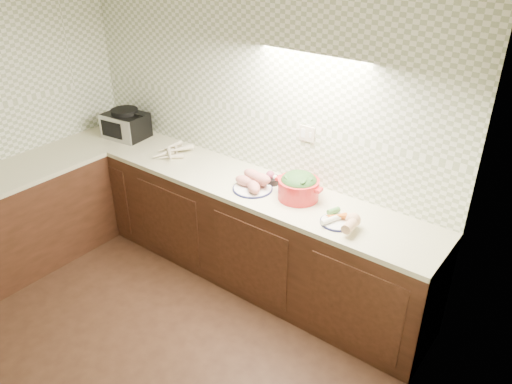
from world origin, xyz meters
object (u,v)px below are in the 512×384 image
Objects in this scene: parsnip_pile at (175,153)px; sweet_potato_plate at (254,183)px; toaster_oven at (126,124)px; dutch_oven at (299,186)px; onion_bowl at (271,179)px; veg_plate at (345,220)px.

sweet_potato_plate is (0.93, -0.06, 0.02)m from parsnip_pile.
toaster_oven is 1.05× the size of parsnip_pile.
dutch_oven is at bearing 13.66° from sweet_potato_plate.
dutch_oven is (0.31, -0.08, 0.07)m from onion_bowl.
veg_plate is (2.45, -0.14, -0.09)m from toaster_oven.
onion_bowl is 0.33m from dutch_oven.
veg_plate is (0.82, -0.04, -0.01)m from sweet_potato_plate.
parsnip_pile is 0.93m from sweet_potato_plate.
parsnip_pile is 1.75m from veg_plate.
dutch_oven is (1.99, -0.01, -0.03)m from toaster_oven.
veg_plate is at bearing -9.66° from toaster_oven.
onion_bowl is at bearing -4.18° from toaster_oven.
parsnip_pile is 0.99m from onion_bowl.
dutch_oven reaches higher than sweet_potato_plate.
onion_bowl is (1.68, 0.07, -0.09)m from toaster_oven.
onion_bowl reaches higher than parsnip_pile.
toaster_oven is at bearing 176.38° from parsnip_pile.
parsnip_pile is at bearing 176.53° from sweet_potato_plate.
veg_plate is (0.77, -0.20, 0.00)m from onion_bowl.
dutch_oven is 0.48m from veg_plate.
toaster_oven reaches higher than onion_bowl.
sweet_potato_plate is 1.07× the size of veg_plate.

